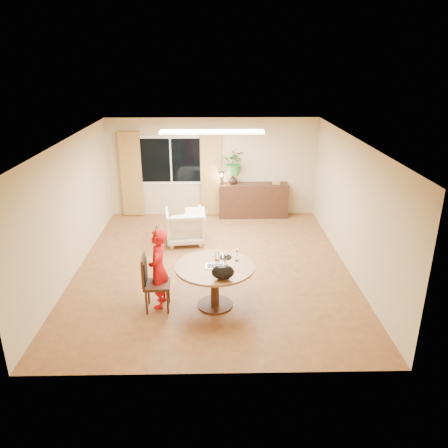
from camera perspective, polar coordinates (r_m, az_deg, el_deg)
name	(u,v)px	position (r m, az deg, el deg)	size (l,w,h in m)	color
floor	(213,267)	(9.04, -1.47, -5.58)	(6.50, 6.50, 0.00)	brown
ceiling	(212,140)	(8.21, -1.64, 10.86)	(6.50, 6.50, 0.00)	white
wall_back	(213,167)	(11.66, -1.48, 7.39)	(5.50, 5.50, 0.00)	tan
wall_left	(71,208)	(8.99, -19.37, 2.00)	(6.50, 6.50, 0.00)	tan
wall_right	(352,206)	(8.95, 16.35, 2.27)	(6.50, 6.50, 0.00)	tan
window	(171,160)	(11.66, -6.96, 8.25)	(1.70, 0.03, 1.30)	white
curtain_left	(131,175)	(11.82, -12.02, 6.34)	(0.55, 0.08, 2.25)	olive
curtain_right	(211,174)	(11.61, -1.72, 6.53)	(0.55, 0.08, 2.25)	olive
ceiling_panel	(212,132)	(9.40, -1.59, 11.94)	(2.20, 0.35, 0.05)	white
dining_table	(215,274)	(7.43, -1.21, -6.60)	(1.35, 1.35, 0.77)	brown
dining_chair	(157,283)	(7.48, -8.75, -7.62)	(0.47, 0.43, 0.99)	black
child	(159,269)	(7.48, -8.54, -5.78)	(0.34, 0.51, 1.41)	red
laptop	(215,261)	(7.28, -1.15, -4.79)	(0.33, 0.22, 0.22)	#B7B7BC
tumbler	(217,257)	(7.54, -0.88, -4.29)	(0.08, 0.08, 0.12)	white
wine_glass	(237,255)	(7.48, 1.74, -4.07)	(0.08, 0.08, 0.22)	white
pot_lid	(226,257)	(7.63, 0.24, -4.31)	(0.21, 0.21, 0.03)	white
handbag	(223,272)	(6.88, -0.15, -6.32)	(0.37, 0.21, 0.24)	black
armchair	(185,226)	(10.09, -5.15, -0.29)	(0.84, 0.87, 0.79)	beige
throw	(195,211)	(9.84, -3.80, 1.73)	(0.45, 0.55, 0.03)	beige
sideboard	(253,200)	(11.71, 3.85, 3.10)	(1.82, 0.45, 0.91)	black
vase	(233,179)	(11.51, 1.15, 5.84)	(0.24, 0.24, 0.25)	black
bouquet	(235,162)	(11.40, 1.43, 8.04)	(0.59, 0.51, 0.66)	#256428
book_stack	(276,182)	(11.63, 6.81, 5.44)	(0.20, 0.15, 0.08)	#906549
desk_lamp	(222,178)	(11.44, -0.32, 6.03)	(0.15, 0.15, 0.36)	black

